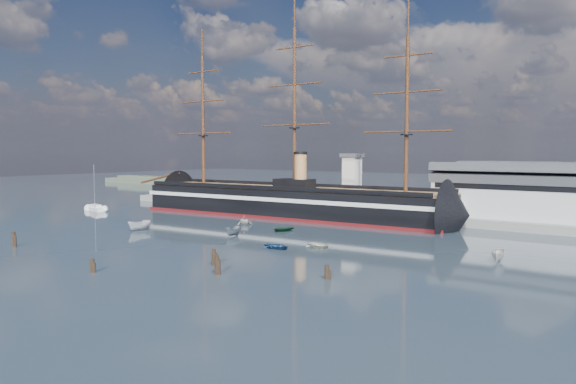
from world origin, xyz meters
The scene contains 18 objects.
ground centered at (0.00, 40.00, 0.00)m, with size 600.00×600.00×0.00m, color #22303C.
quay centered at (10.00, 76.00, 0.00)m, with size 180.00×18.00×2.00m, color slate.
quay_tower centered at (3.00, 73.00, 9.75)m, with size 5.00×5.00×15.00m.
shoreline centered at (-139.23, 135.00, 1.45)m, with size 120.00×10.00×4.00m.
warship centered at (-10.76, 60.00, 4.04)m, with size 113.27×20.77×53.94m.
sailboat centered at (-63.21, 37.56, 0.87)m, with size 8.85×4.48×13.59m.
motorboat_a centered at (-19.98, 19.21, 0.00)m, with size 6.92×2.54×2.77m, color silver.
motorboat_b centered at (18.88, 19.14, 0.00)m, with size 3.14×1.25×1.46m, color navy.
motorboat_c centered at (2.22, 25.67, 0.00)m, with size 6.31×2.31×2.52m, color slate.
motorboat_d centered at (-7.77, 40.56, 0.00)m, with size 6.61×2.86×2.42m, color silver.
motorboat_e centered at (24.47, 24.50, 0.00)m, with size 3.01×1.20×1.41m, color beige.
motorboat_f centered at (54.63, 31.08, 0.00)m, with size 5.84×2.14×2.34m, color silver.
motorboat_g centered at (6.24, 37.45, 0.00)m, with size 3.20×1.28×1.49m, color #143C25.
piling_near_left centered at (-21.63, -8.34, 0.00)m, with size 0.64×0.64×3.49m, color black.
piling_near_mid centered at (9.29, -12.62, 0.00)m, with size 0.64×0.64×2.74m, color black.
piling_near_right centered at (24.82, -2.60, 0.00)m, with size 0.64×0.64×3.49m, color black.
piling_far_right centered at (39.15, 4.36, 0.00)m, with size 0.64×0.64×2.71m, color black.
piling_extra centered at (19.92, 1.76, 0.00)m, with size 0.64×0.64×3.31m, color black.
Camera 1 is at (80.80, -60.37, 17.89)m, focal length 35.00 mm.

